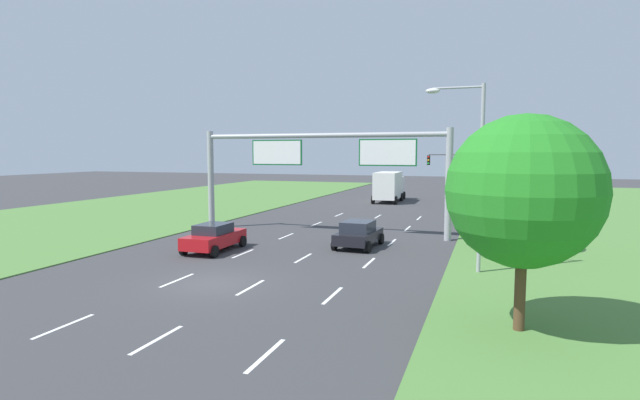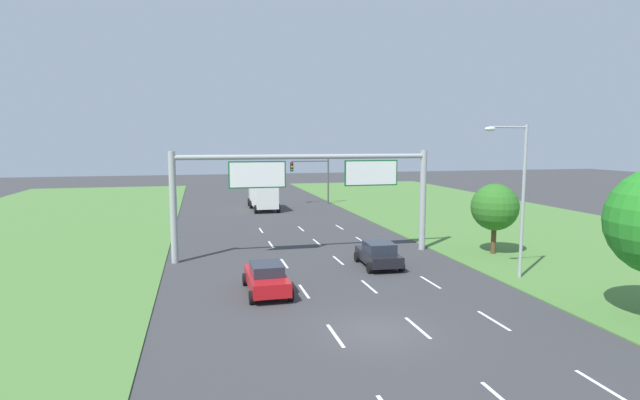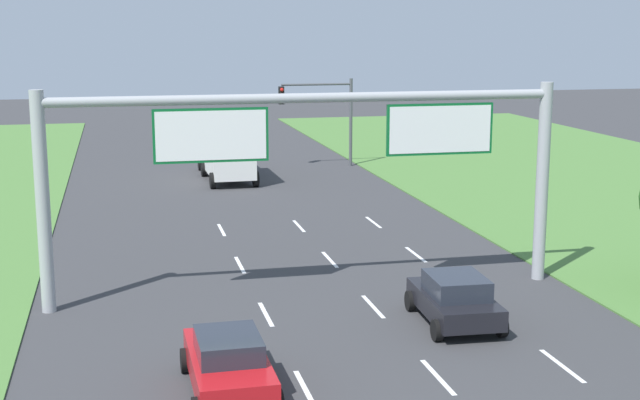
{
  "view_description": "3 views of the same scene",
  "coord_description": "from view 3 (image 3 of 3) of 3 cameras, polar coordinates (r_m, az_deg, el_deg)",
  "views": [
    {
      "loc": [
        10.87,
        -17.83,
        5.45
      ],
      "look_at": [
        0.79,
        11.45,
        2.52
      ],
      "focal_mm": 28.0,
      "sensor_mm": 36.0,
      "label": 1
    },
    {
      "loc": [
        -6.78,
        -18.17,
        7.58
      ],
      "look_at": [
        1.0,
        13.86,
        3.71
      ],
      "focal_mm": 28.0,
      "sensor_mm": 36.0,
      "label": 2
    },
    {
      "loc": [
        -6.02,
        -14.43,
        8.92
      ],
      "look_at": [
        0.4,
        13.76,
        3.23
      ],
      "focal_mm": 50.0,
      "sensor_mm": 36.0,
      "label": 3
    }
  ],
  "objects": [
    {
      "name": "car_near_red",
      "position": [
        27.39,
        8.62,
        -6.27
      ],
      "size": [
        2.34,
        4.0,
        1.54
      ],
      "rotation": [
        0.0,
        0.0,
        -0.05
      ],
      "color": "black",
      "rests_on": "ground_plane"
    },
    {
      "name": "box_truck",
      "position": [
        52.54,
        -6.02,
        3.27
      ],
      "size": [
        2.81,
        7.73,
        3.33
      ],
      "rotation": [
        0.0,
        0.0,
        0.02
      ],
      "color": "silver",
      "rests_on": "ground_plane"
    },
    {
      "name": "sign_gantry",
      "position": [
        29.18,
        -0.39,
        3.25
      ],
      "size": [
        17.24,
        0.44,
        7.0
      ],
      "color": "#9EA0A5",
      "rests_on": "ground_plane"
    },
    {
      "name": "traffic_light_mast",
      "position": [
        56.55,
        0.09,
        6.01
      ],
      "size": [
        4.76,
        0.49,
        5.6
      ],
      "color": "#47494F",
      "rests_on": "ground_plane"
    },
    {
      "name": "car_lead_silver",
      "position": [
        22.29,
        -5.89,
        -10.34
      ],
      "size": [
        2.12,
        4.3,
        1.53
      ],
      "rotation": [
        0.0,
        0.0,
        0.01
      ],
      "color": "red",
      "rests_on": "ground_plane"
    }
  ]
}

